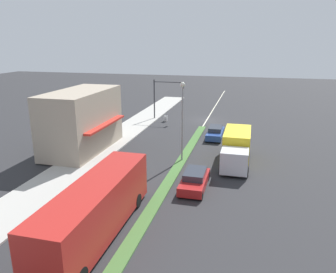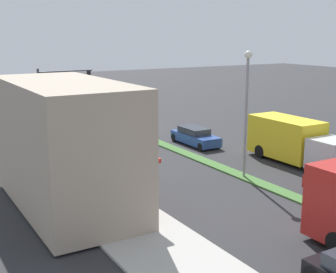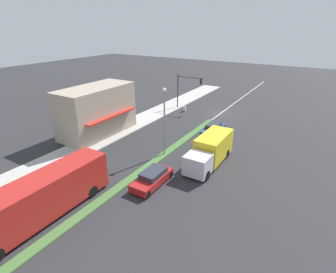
% 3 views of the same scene
% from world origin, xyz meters
% --- Properties ---
extents(ground_plane, '(160.00, 160.00, 0.00)m').
position_xyz_m(ground_plane, '(0.00, 18.00, 0.00)').
color(ground_plane, '#2B2B2D').
extents(sidewalk_right, '(4.00, 73.00, 0.12)m').
position_xyz_m(sidewalk_right, '(9.00, 18.50, 0.06)').
color(sidewalk_right, '#B2AFA8').
rests_on(sidewalk_right, ground).
extents(median_strip, '(0.90, 46.00, 0.10)m').
position_xyz_m(median_strip, '(0.00, 27.00, 0.05)').
color(median_strip, '#477538').
rests_on(median_strip, ground).
extents(lane_marking_center, '(0.16, 60.00, 0.01)m').
position_xyz_m(lane_marking_center, '(0.00, 0.00, 0.00)').
color(lane_marking_center, beige).
rests_on(lane_marking_center, ground).
extents(building_corner_store, '(5.27, 10.07, 6.12)m').
position_xyz_m(building_corner_store, '(10.59, 16.51, 3.18)').
color(building_corner_store, tan).
rests_on(building_corner_store, sidewalk_right).
extents(traffic_signal_main, '(4.59, 0.34, 5.60)m').
position_xyz_m(traffic_signal_main, '(6.12, 0.91, 3.90)').
color(traffic_signal_main, '#333338').
rests_on(traffic_signal_main, sidewalk_right).
extents(street_lamp, '(0.44, 0.44, 7.37)m').
position_xyz_m(street_lamp, '(0.00, 17.12, 4.78)').
color(street_lamp, gray).
rests_on(street_lamp, median_strip).
extents(pedestrian, '(0.34, 0.34, 1.65)m').
position_xyz_m(pedestrian, '(9.93, 11.66, 0.99)').
color(pedestrian, '#282D42').
rests_on(pedestrian, sidewalk_right).
extents(warning_aframe_sign, '(0.45, 0.53, 0.84)m').
position_xyz_m(warning_aframe_sign, '(5.56, 2.15, 0.43)').
color(warning_aframe_sign, silver).
rests_on(warning_aframe_sign, ground).
extents(delivery_truck, '(2.44, 7.50, 2.87)m').
position_xyz_m(delivery_truck, '(-5.00, 16.27, 1.47)').
color(delivery_truck, silver).
rests_on(delivery_truck, ground).
extents(city_bus, '(2.56, 11.00, 3.26)m').
position_xyz_m(city_bus, '(2.20, 30.45, 1.75)').
color(city_bus, red).
rests_on(city_bus, ground).
extents(suv_black, '(1.89, 4.00, 1.32)m').
position_xyz_m(suv_black, '(5.00, 29.32, 0.64)').
color(suv_black, black).
rests_on(suv_black, ground).
extents(coupe_blue, '(1.75, 4.55, 1.33)m').
position_xyz_m(coupe_blue, '(-2.20, 8.59, 0.64)').
color(coupe_blue, '#284793').
rests_on(coupe_blue, ground).
extents(hatchback_red, '(1.85, 4.49, 1.34)m').
position_xyz_m(hatchback_red, '(-2.20, 22.68, 0.64)').
color(hatchback_red, '#AD1E1E').
rests_on(hatchback_red, ground).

